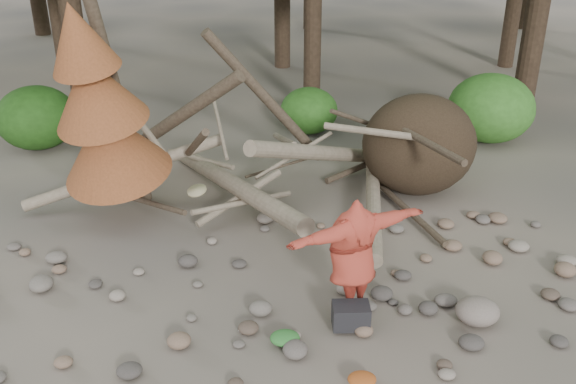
{
  "coord_description": "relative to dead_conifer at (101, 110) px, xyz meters",
  "views": [
    {
      "loc": [
        -0.63,
        -7.04,
        5.49
      ],
      "look_at": [
        -0.1,
        1.5,
        1.4
      ],
      "focal_mm": 40.0,
      "sensor_mm": 36.0,
      "label": 1
    }
  ],
  "objects": [
    {
      "name": "ground",
      "position": [
        3.12,
        -3.37,
        -2.11
      ],
      "size": [
        120.0,
        120.0,
        0.0
      ],
      "primitive_type": "plane",
      "color": "#514C44",
      "rests_on": "ground"
    },
    {
      "name": "deadfall_pile",
      "position": [
        5.13,
        0.87,
        -1.16
      ],
      "size": [
        8.55,
        5.24,
        3.3
      ],
      "color": "#332619",
      "rests_on": "ground"
    },
    {
      "name": "dead_conifer",
      "position": [
        0.0,
        0.0,
        0.0
      ],
      "size": [
        2.06,
        2.16,
        4.35
      ],
      "color": "#4C3F30",
      "rests_on": "ground"
    },
    {
      "name": "bush_left",
      "position": [
        -2.38,
        3.83,
        -1.39
      ],
      "size": [
        1.8,
        1.8,
        1.44
      ],
      "primitive_type": "ellipsoid",
      "color": "#235316",
      "rests_on": "ground"
    },
    {
      "name": "bush_mid",
      "position": [
        3.92,
        4.43,
        -1.55
      ],
      "size": [
        1.4,
        1.4,
        1.12
      ],
      "primitive_type": "ellipsoid",
      "color": "#2F691E",
      "rests_on": "ground"
    },
    {
      "name": "bush_right",
      "position": [
        8.12,
        3.63,
        -1.31
      ],
      "size": [
        2.0,
        2.0,
        1.6
      ],
      "primitive_type": "ellipsoid",
      "color": "#3A7C26",
      "rests_on": "ground"
    },
    {
      "name": "frisbee_thrower",
      "position": [
        3.83,
        -3.0,
        -1.16
      ],
      "size": [
        3.34,
        1.42,
        1.74
      ],
      "color": "#AA3526",
      "rests_on": "ground"
    },
    {
      "name": "backpack",
      "position": [
        3.78,
        -3.36,
        -1.94
      ],
      "size": [
        0.51,
        0.35,
        0.33
      ],
      "primitive_type": "cube",
      "rotation": [
        0.0,
        0.0,
        -0.03
      ],
      "color": "black",
      "rests_on": "ground"
    },
    {
      "name": "cloth_green",
      "position": [
        2.86,
        -3.65,
        -2.04
      ],
      "size": [
        0.4,
        0.33,
        0.15
      ],
      "primitive_type": "ellipsoid",
      "color": "#2D702C",
      "rests_on": "ground"
    },
    {
      "name": "cloth_orange",
      "position": [
        3.75,
        -4.48,
        -2.05
      ],
      "size": [
        0.35,
        0.29,
        0.13
      ],
      "primitive_type": "ellipsoid",
      "color": "#9D491B",
      "rests_on": "ground"
    },
    {
      "name": "boulder_mid_right",
      "position": [
        5.55,
        -3.31,
        -1.93
      ],
      "size": [
        0.61,
        0.55,
        0.37
      ],
      "primitive_type": "ellipsoid",
      "color": "gray",
      "rests_on": "ground"
    }
  ]
}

